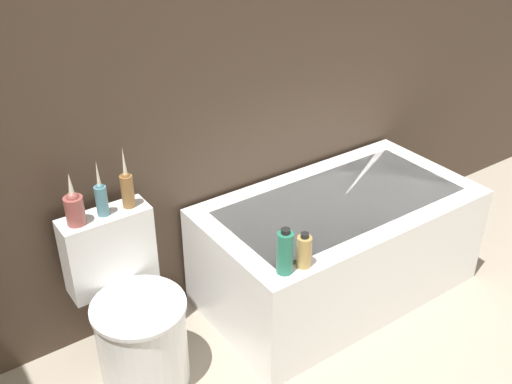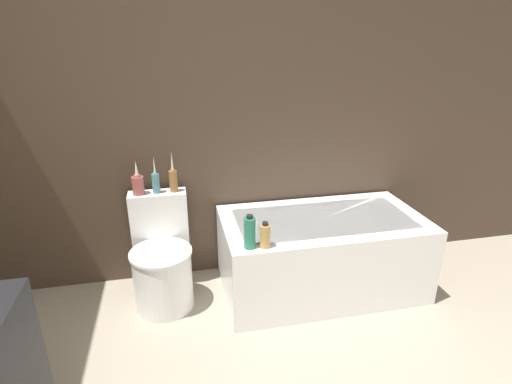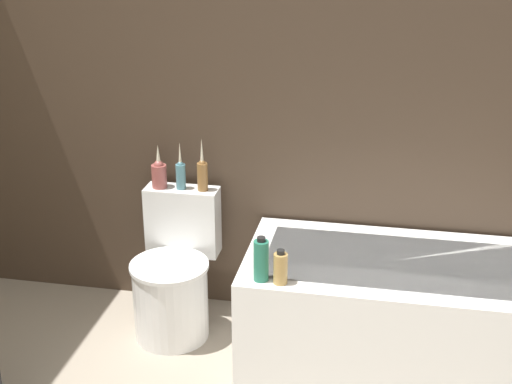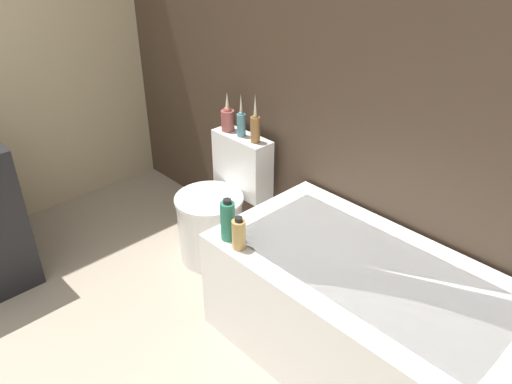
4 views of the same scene
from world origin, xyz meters
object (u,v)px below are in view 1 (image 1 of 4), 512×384
object	(u,v)px
toilet	(134,319)
shampoo_bottle_tall	(285,252)
bathtub	(337,245)
vase_silver	(101,197)
vase_gold	(74,207)
shampoo_bottle_short	(304,251)
vase_bronze	(127,187)

from	to	relation	value
toilet	shampoo_bottle_tall	bearing A→B (deg)	-34.83
bathtub	toilet	size ratio (longest dim) A/B	1.91
toilet	vase_silver	world-z (taller)	vase_silver
bathtub	vase_gold	bearing A→B (deg)	167.77
toilet	shampoo_bottle_tall	size ratio (longest dim) A/B	3.46
toilet	vase_gold	size ratio (longest dim) A/B	3.10
vase_gold	shampoo_bottle_tall	distance (m)	0.88
vase_silver	shampoo_bottle_tall	xyz separation A→B (m)	(0.53, -0.57, -0.17)
toilet	vase_silver	xyz separation A→B (m)	(-0.00, 0.20, 0.52)
vase_gold	vase_silver	distance (m)	0.12
toilet	shampoo_bottle_short	xyz separation A→B (m)	(0.62, -0.38, 0.33)
vase_gold	bathtub	bearing A→B (deg)	-12.23
shampoo_bottle_short	vase_gold	bearing A→B (deg)	142.01
vase_gold	vase_silver	bearing A→B (deg)	1.21
bathtub	shampoo_bottle_tall	bearing A→B (deg)	-152.86
bathtub	shampoo_bottle_short	size ratio (longest dim) A/B	8.54
shampoo_bottle_short	vase_bronze	bearing A→B (deg)	131.05
vase_gold	shampoo_bottle_tall	xyz separation A→B (m)	(0.65, -0.57, -0.16)
vase_gold	shampoo_bottle_short	world-z (taller)	vase_gold
vase_bronze	shampoo_bottle_tall	xyz separation A→B (m)	(0.42, -0.57, -0.17)
bathtub	vase_silver	size ratio (longest dim) A/B	5.47
toilet	vase_silver	bearing A→B (deg)	90.00
bathtub	toilet	bearing A→B (deg)	176.25
vase_silver	shampoo_bottle_short	size ratio (longest dim) A/B	1.56
toilet	shampoo_bottle_short	bearing A→B (deg)	-31.66
vase_gold	shampoo_bottle_short	size ratio (longest dim) A/B	1.44
bathtub	vase_gold	xyz separation A→B (m)	(-1.23, 0.27, 0.53)
vase_silver	shampoo_bottle_short	world-z (taller)	vase_silver
vase_silver	shampoo_bottle_tall	distance (m)	0.80
shampoo_bottle_tall	shampoo_bottle_short	xyz separation A→B (m)	(0.09, -0.01, -0.02)
vase_silver	vase_bronze	xyz separation A→B (m)	(0.12, 0.00, 0.01)
bathtub	shampoo_bottle_tall	distance (m)	0.75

